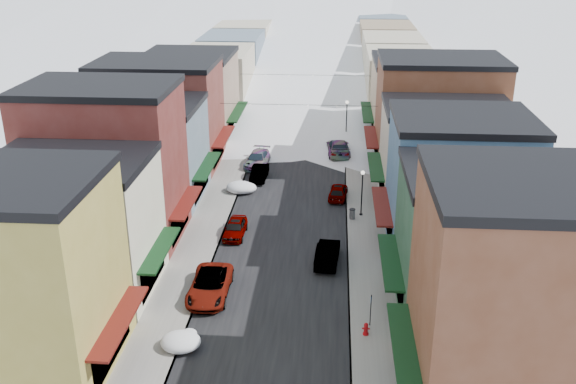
% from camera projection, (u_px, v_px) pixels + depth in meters
% --- Properties ---
extents(road, '(10.00, 160.00, 0.01)m').
position_uv_depth(road, '(307.00, 113.00, 87.24)').
color(road, black).
rests_on(road, ground).
extents(sidewalk_left, '(3.20, 160.00, 0.15)m').
position_uv_depth(sidewalk_left, '(258.00, 111.00, 87.66)').
color(sidewalk_left, gray).
rests_on(sidewalk_left, ground).
extents(sidewalk_right, '(3.20, 160.00, 0.15)m').
position_uv_depth(sidewalk_right, '(355.00, 113.00, 86.76)').
color(sidewalk_right, gray).
rests_on(sidewalk_right, ground).
extents(curb_left, '(0.10, 160.00, 0.15)m').
position_uv_depth(curb_left, '(270.00, 111.00, 87.55)').
color(curb_left, slate).
rests_on(curb_left, ground).
extents(curb_right, '(0.10, 160.00, 0.15)m').
position_uv_depth(curb_right, '(344.00, 113.00, 86.87)').
color(curb_right, slate).
rests_on(curb_right, ground).
extents(bldg_l_yellow, '(11.30, 8.70, 11.50)m').
position_uv_depth(bldg_l_yellow, '(13.00, 276.00, 34.22)').
color(bldg_l_yellow, '#AF9C40').
rests_on(bldg_l_yellow, ground).
extents(bldg_l_cream, '(11.30, 8.20, 9.50)m').
position_uv_depth(bldg_l_cream, '(75.00, 226.00, 42.45)').
color(bldg_l_cream, beige).
rests_on(bldg_l_cream, ground).
extents(bldg_l_brick_near, '(12.30, 8.20, 12.50)m').
position_uv_depth(bldg_l_brick_near, '(106.00, 164.00, 49.31)').
color(bldg_l_brick_near, maroon).
rests_on(bldg_l_brick_near, ground).
extents(bldg_l_grayblue, '(11.30, 9.20, 9.00)m').
position_uv_depth(bldg_l_grayblue, '(145.00, 151.00, 57.79)').
color(bldg_l_grayblue, slate).
rests_on(bldg_l_grayblue, ground).
extents(bldg_l_brick_far, '(13.30, 9.20, 11.00)m').
position_uv_depth(bldg_l_brick_far, '(159.00, 114.00, 65.80)').
color(bldg_l_brick_far, maroon).
rests_on(bldg_l_brick_far, ground).
extents(bldg_l_tan, '(11.30, 11.20, 10.00)m').
position_uv_depth(bldg_l_tan, '(190.00, 96.00, 75.16)').
color(bldg_l_tan, '#987963').
rests_on(bldg_l_tan, ground).
extents(bldg_r_brick_near, '(12.30, 9.20, 12.50)m').
position_uv_depth(bldg_r_brick_near, '(534.00, 298.00, 31.29)').
color(bldg_r_brick_near, brown).
rests_on(bldg_r_brick_near, ground).
extents(bldg_r_green, '(11.30, 9.20, 9.50)m').
position_uv_depth(bldg_r_green, '(482.00, 242.00, 40.20)').
color(bldg_r_green, '#22472F').
rests_on(bldg_r_green, ground).
extents(bldg_r_blue, '(11.30, 9.20, 10.50)m').
position_uv_depth(bldg_r_blue, '(458.00, 183.00, 48.33)').
color(bldg_r_blue, '#385C80').
rests_on(bldg_r_blue, ground).
extents(bldg_r_cream, '(12.30, 9.20, 9.00)m').
position_uv_depth(bldg_r_cream, '(445.00, 154.00, 56.89)').
color(bldg_r_cream, '#BFB199').
rests_on(bldg_r_cream, ground).
extents(bldg_r_brick_far, '(13.30, 9.20, 11.50)m').
position_uv_depth(bldg_r_brick_far, '(438.00, 114.00, 64.71)').
color(bldg_r_brick_far, brown).
rests_on(bldg_r_brick_far, ground).
extents(bldg_r_tan, '(11.30, 11.20, 9.50)m').
position_uv_depth(bldg_r_tan, '(416.00, 100.00, 74.39)').
color(bldg_r_tan, tan).
rests_on(bldg_r_tan, ground).
extents(distant_blocks, '(34.00, 55.00, 8.00)m').
position_uv_depth(distant_blocks, '(313.00, 54.00, 106.99)').
color(distant_blocks, gray).
rests_on(distant_blocks, ground).
extents(overhead_cables, '(16.40, 15.04, 0.04)m').
position_uv_depth(overhead_cables, '(302.00, 88.00, 73.36)').
color(overhead_cables, black).
rests_on(overhead_cables, ground).
extents(car_white_suv, '(2.65, 5.64, 1.56)m').
position_uv_depth(car_white_suv, '(210.00, 285.00, 43.08)').
color(car_white_suv, silver).
rests_on(car_white_suv, ground).
extents(car_silver_sedan, '(1.71, 4.08, 1.38)m').
position_uv_depth(car_silver_sedan, '(235.00, 228.00, 51.66)').
color(car_silver_sedan, gray).
rests_on(car_silver_sedan, ground).
extents(car_dark_hatch, '(1.59, 4.16, 1.35)m').
position_uv_depth(car_dark_hatch, '(259.00, 173.00, 63.47)').
color(car_dark_hatch, black).
rests_on(car_dark_hatch, ground).
extents(car_silver_wagon, '(2.60, 5.34, 1.50)m').
position_uv_depth(car_silver_wagon, '(257.00, 159.00, 67.12)').
color(car_silver_wagon, '#9B9DA3').
rests_on(car_silver_wagon, ground).
extents(car_green_sedan, '(1.93, 4.67, 1.50)m').
position_uv_depth(car_green_sedan, '(327.00, 253.00, 47.46)').
color(car_green_sedan, black).
rests_on(car_green_sedan, ground).
extents(car_gray_suv, '(1.97, 4.09, 1.35)m').
position_uv_depth(car_gray_suv, '(338.00, 191.00, 58.96)').
color(car_gray_suv, '#95979D').
rests_on(car_gray_suv, ground).
extents(car_black_sedan, '(2.85, 6.08, 1.72)m').
position_uv_depth(car_black_sedan, '(338.00, 148.00, 70.37)').
color(car_black_sedan, black).
rests_on(car_black_sedan, ground).
extents(car_lane_silver, '(2.58, 5.22, 1.71)m').
position_uv_depth(car_lane_silver, '(287.00, 121.00, 80.35)').
color(car_lane_silver, '#9EA0A6').
rests_on(car_lane_silver, ground).
extents(car_lane_white, '(3.20, 5.93, 1.58)m').
position_uv_depth(car_lane_white, '(322.00, 89.00, 96.66)').
color(car_lane_white, silver).
rests_on(car_lane_white, ground).
extents(fire_hydrant, '(0.47, 0.36, 0.81)m').
position_uv_depth(fire_hydrant, '(366.00, 329.00, 38.77)').
color(fire_hydrant, '#AF090D').
rests_on(fire_hydrant, sidewalk_right).
extents(parking_sign, '(0.09, 0.29, 2.16)m').
position_uv_depth(parking_sign, '(371.00, 308.00, 39.34)').
color(parking_sign, black).
rests_on(parking_sign, sidewalk_right).
extents(trash_can, '(0.52, 0.52, 0.89)m').
position_uv_depth(trash_can, '(352.00, 214.00, 54.47)').
color(trash_can, slate).
rests_on(trash_can, sidewalk_right).
extents(streetlamp_near, '(0.34, 0.34, 4.05)m').
position_uv_depth(streetlamp_near, '(362.00, 187.00, 54.42)').
color(streetlamp_near, black).
rests_on(streetlamp_near, sidewalk_right).
extents(streetlamp_far, '(0.39, 0.39, 4.70)m').
position_uv_depth(streetlamp_far, '(347.00, 115.00, 74.28)').
color(streetlamp_far, black).
rests_on(streetlamp_far, sidewalk_right).
extents(snow_pile_near, '(2.40, 2.67, 1.01)m').
position_uv_depth(snow_pile_near, '(181.00, 341.00, 37.71)').
color(snow_pile_near, white).
rests_on(snow_pile_near, ground).
extents(snow_pile_mid, '(2.61, 2.80, 1.10)m').
position_uv_depth(snow_pile_mid, '(240.00, 187.00, 60.33)').
color(snow_pile_mid, white).
rests_on(snow_pile_mid, ground).
extents(snow_pile_far, '(2.28, 2.61, 0.97)m').
position_uv_depth(snow_pile_far, '(245.00, 188.00, 60.41)').
color(snow_pile_far, white).
rests_on(snow_pile_far, ground).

